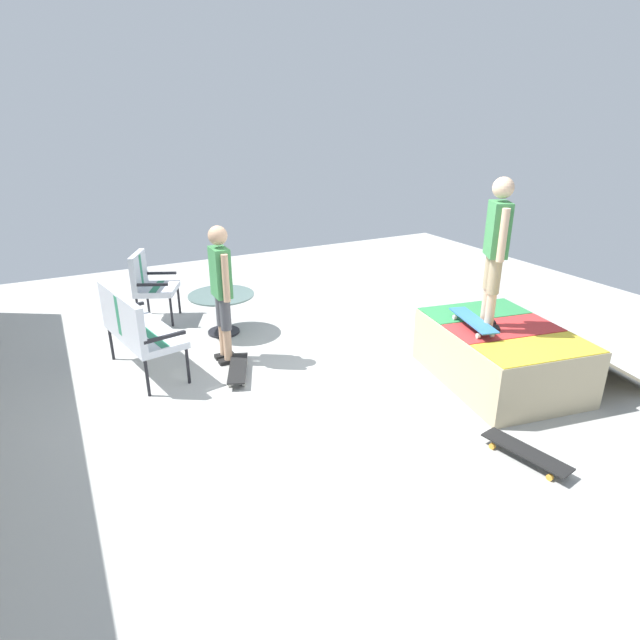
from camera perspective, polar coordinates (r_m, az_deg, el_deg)
name	(u,v)px	position (r m, az deg, el deg)	size (l,w,h in m)	color
ground_plane	(342,381)	(6.12, 2.44, -6.70)	(12.00, 12.00, 0.10)	#B2B2AD
skate_ramp	(503,354)	(6.24, 19.45, -3.56)	(2.08, 2.41, 0.66)	tan
patio_bench	(134,325)	(6.29, -19.77, -0.54)	(1.33, 0.78, 1.02)	black
patio_chair_near_house	(148,281)	(7.97, -18.35, 4.13)	(0.79, 0.76, 1.02)	black
patio_table	(222,306)	(7.29, -10.73, 1.56)	(0.90, 0.90, 0.57)	black
person_watching	(221,285)	(6.24, -10.80, 3.80)	(0.48, 0.24, 1.69)	black
person_skater	(496,244)	(5.75, 18.80, 7.88)	(0.42, 0.35, 1.62)	black
skateboard_by_bench	(238,368)	(6.18, -9.02, -5.28)	(0.82, 0.49, 0.10)	black
skateboard_spare	(526,452)	(5.04, 21.68, -13.35)	(0.82, 0.34, 0.10)	black
skateboard_on_ramp	(473,321)	(5.95, 16.47, -0.08)	(0.82, 0.41, 0.10)	#3372B2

